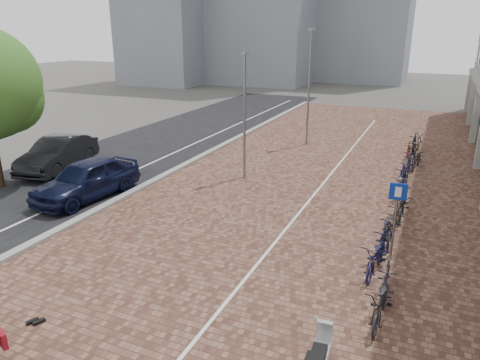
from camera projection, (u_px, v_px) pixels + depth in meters
The scene contains 14 objects.
ground at pixel (152, 288), 12.37m from camera, with size 140.00×140.00×0.00m, color #474442.
plaza_brick at pixel (327, 174), 21.97m from camera, with size 14.50×42.00×0.04m, color brown.
street_asphalt at pixel (142, 151), 26.21m from camera, with size 8.00×50.00×0.03m, color black.
curb at pixel (200, 157), 24.69m from camera, with size 0.35×42.00×0.14m, color gray.
lane_line at pixel (171, 154), 25.44m from camera, with size 0.12×44.00×0.00m, color white.
parking_line at pixel (331, 174), 21.88m from camera, with size 0.10×30.00×0.00m, color white.
car_navy at pixel (86, 179), 18.70m from camera, with size 1.97×4.89×1.67m, color black.
car_dark at pixel (58, 154), 22.50m from camera, with size 1.75×5.01×1.65m, color black.
shoes at pixel (35, 323), 10.83m from camera, with size 0.39×0.32×0.10m, color black, non-canonical shape.
scooter_front at pixel (319, 359), 8.97m from camera, with size 0.48×1.55×1.07m, color #B5B6BB, non-canonical shape.
parking_sign at pixel (396, 209), 13.45m from camera, with size 0.52×0.12×2.48m.
lamp_near at pixel (244, 119), 20.53m from camera, with size 0.12×0.12×5.77m, color slate.
lamp_far at pixel (309, 89), 26.48m from camera, with size 0.12×0.12×6.79m, color gray.
bike_row at pixel (404, 186), 18.82m from camera, with size 1.32×20.39×1.05m.
Camera 1 is at (6.61, -8.81, 6.83)m, focal length 33.38 mm.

